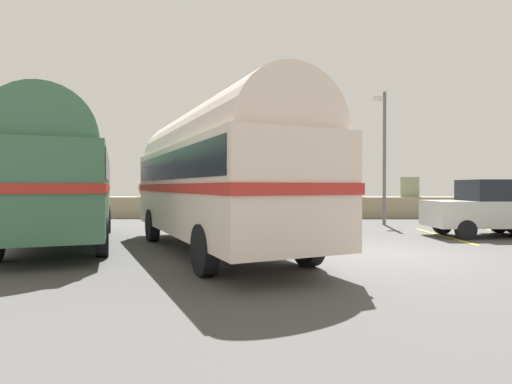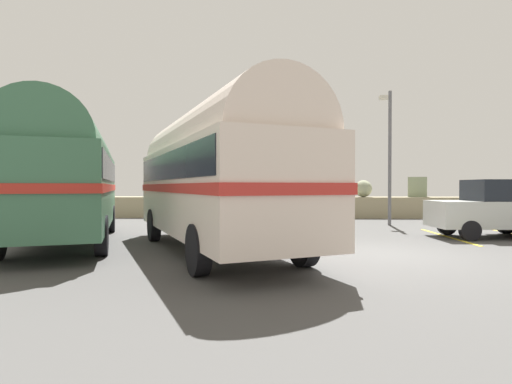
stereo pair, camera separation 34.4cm
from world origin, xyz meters
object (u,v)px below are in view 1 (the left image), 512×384
Objects in this scene: second_coach at (63,173)px; lamp_post at (384,150)px; vintage_coach at (216,171)px; parked_car_nearest at (494,208)px.

second_coach is 1.56× the size of lamp_post.
lamp_post is (6.46, 7.34, 1.20)m from vintage_coach.
parked_car_nearest is 5.37m from lamp_post.
lamp_post is (10.95, 6.03, 1.20)m from second_coach.
second_coach is at bearing 138.72° from vintage_coach.
vintage_coach is at bearing 107.60° from parked_car_nearest.
vintage_coach is 4.68m from second_coach.
parked_car_nearest is at bearing -5.71° from vintage_coach.
vintage_coach is 9.34m from parked_car_nearest.
lamp_post is at bearing 23.72° from vintage_coach.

